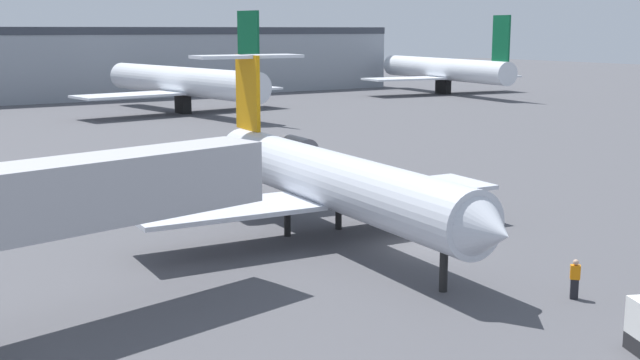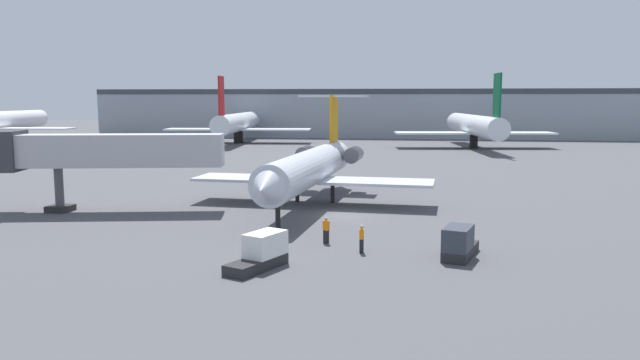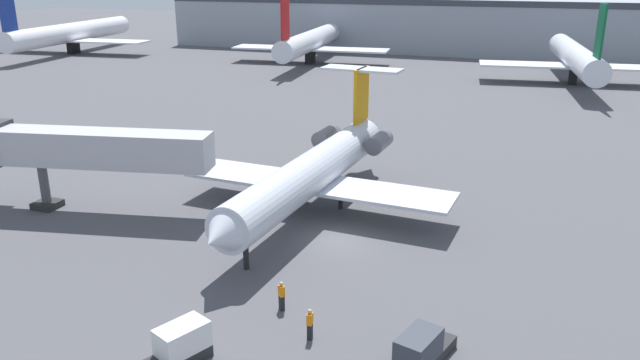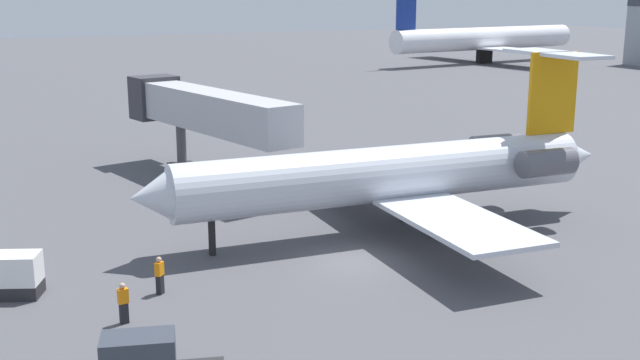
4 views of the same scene
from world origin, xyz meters
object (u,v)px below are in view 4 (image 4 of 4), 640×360
(jet_bridge, at_px, (200,109))
(baggage_tug_trailing, at_px, (3,278))
(ground_crew_marshaller, at_px, (123,303))
(ground_crew_loader, at_px, (160,275))
(parked_airliner_west_end, at_px, (484,39))
(regional_jet, at_px, (398,172))

(jet_bridge, height_order, baggage_tug_trailing, jet_bridge)
(ground_crew_marshaller, distance_m, ground_crew_loader, 3.19)
(jet_bridge, relative_size, ground_crew_marshaller, 11.03)
(ground_crew_loader, bearing_deg, jet_bridge, 157.05)
(jet_bridge, distance_m, ground_crew_marshaller, 25.07)
(ground_crew_loader, relative_size, parked_airliner_west_end, 0.04)
(parked_airliner_west_end, bearing_deg, ground_crew_loader, -44.82)
(regional_jet, bearing_deg, parked_airliner_west_end, 139.42)
(ground_crew_loader, relative_size, baggage_tug_trailing, 0.40)
(regional_jet, xyz_separation_m, jet_bridge, (-16.87, -5.55, 1.53))
(ground_crew_marshaller, relative_size, baggage_tug_trailing, 0.40)
(regional_jet, relative_size, ground_crew_marshaller, 16.22)
(jet_bridge, xyz_separation_m, ground_crew_marshaller, (22.38, -10.57, -4.01))
(parked_airliner_west_end, bearing_deg, regional_jet, -40.58)
(ground_crew_marshaller, relative_size, ground_crew_loader, 1.00)
(regional_jet, bearing_deg, ground_crew_loader, -77.48)
(baggage_tug_trailing, relative_size, parked_airliner_west_end, 0.10)
(ground_crew_marshaller, bearing_deg, parked_airliner_west_end, 135.27)
(baggage_tug_trailing, bearing_deg, ground_crew_marshaller, 37.74)
(ground_crew_marshaller, bearing_deg, regional_jet, 108.86)
(ground_crew_loader, distance_m, parked_airliner_west_end, 116.41)
(jet_bridge, relative_size, ground_crew_loader, 11.03)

